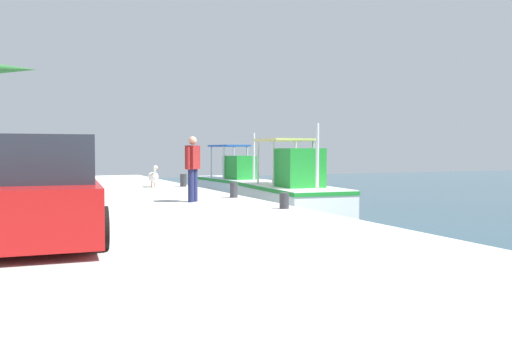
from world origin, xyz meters
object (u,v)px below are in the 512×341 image
(fisherman_standing, at_px, (193,166))
(mooring_bollard_nearest, at_px, (183,180))
(fishing_boat_second, at_px, (292,192))
(parked_car, at_px, (38,192))
(pelican, at_px, (153,176))
(mooring_bollard_third, at_px, (284,201))
(fishing_boat_nearest, at_px, (234,183))
(mooring_bollard_second, at_px, (234,190))

(fisherman_standing, height_order, mooring_bollard_nearest, fisherman_standing)
(fishing_boat_second, relative_size, parked_car, 1.38)
(pelican, xyz_separation_m, mooring_bollard_third, (8.52, 1.10, -0.21))
(fishing_boat_nearest, height_order, pelican, fishing_boat_nearest)
(fishing_boat_nearest, bearing_deg, mooring_bollard_second, -21.90)
(pelican, height_order, mooring_bollard_third, pelican)
(fishing_boat_second, bearing_deg, fishing_boat_nearest, 174.04)
(fisherman_standing, bearing_deg, fishing_boat_second, 119.51)
(parked_car, bearing_deg, mooring_bollard_nearest, 153.13)
(fishing_boat_second, height_order, mooring_bollard_third, fishing_boat_second)
(parked_car, relative_size, mooring_bollard_third, 11.43)
(fishing_boat_nearest, distance_m, fishing_boat_second, 7.14)
(fishing_boat_nearest, relative_size, pelican, 6.23)
(mooring_bollard_second, bearing_deg, fishing_boat_nearest, 158.10)
(fishing_boat_nearest, distance_m, pelican, 5.78)
(pelican, relative_size, mooring_bollard_second, 2.14)
(fisherman_standing, bearing_deg, pelican, 176.62)
(fisherman_standing, distance_m, mooring_bollard_second, 1.79)
(fishing_boat_nearest, height_order, fisherman_standing, fishing_boat_nearest)
(mooring_bollard_second, xyz_separation_m, mooring_bollard_third, (3.17, 0.00, -0.04))
(fishing_boat_second, height_order, parked_car, fishing_boat_second)
(fishing_boat_second, bearing_deg, mooring_bollard_second, -59.05)
(fishing_boat_nearest, relative_size, fisherman_standing, 3.43)
(pelican, distance_m, fisherman_standing, 6.11)
(fishing_boat_nearest, height_order, mooring_bollard_second, fishing_boat_nearest)
(fishing_boat_nearest, relative_size, fishing_boat_second, 1.02)
(fishing_boat_second, relative_size, fisherman_standing, 3.35)
(mooring_bollard_nearest, relative_size, mooring_bollard_second, 1.07)
(fishing_boat_second, xyz_separation_m, mooring_bollard_nearest, (-3.49, -2.78, 0.30))
(fisherman_standing, height_order, parked_car, fisherman_standing)
(fishing_boat_second, xyz_separation_m, mooring_bollard_second, (1.67, -2.78, 0.28))
(mooring_bollard_nearest, bearing_deg, fisherman_standing, -13.90)
(fishing_boat_second, xyz_separation_m, mooring_bollard_third, (4.84, -2.78, 0.24))
(pelican, height_order, parked_car, parked_car)
(mooring_bollard_nearest, xyz_separation_m, mooring_bollard_second, (5.16, 0.00, -0.02))
(pelican, distance_m, mooring_bollard_third, 8.59)
(parked_car, bearing_deg, fisherman_standing, 140.21)
(fishing_boat_nearest, relative_size, parked_car, 1.41)
(pelican, bearing_deg, parked_car, -21.60)
(mooring_bollard_nearest, distance_m, mooring_bollard_second, 5.16)
(fisherman_standing, relative_size, parked_car, 0.41)
(parked_car, distance_m, mooring_bollard_nearest, 11.87)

